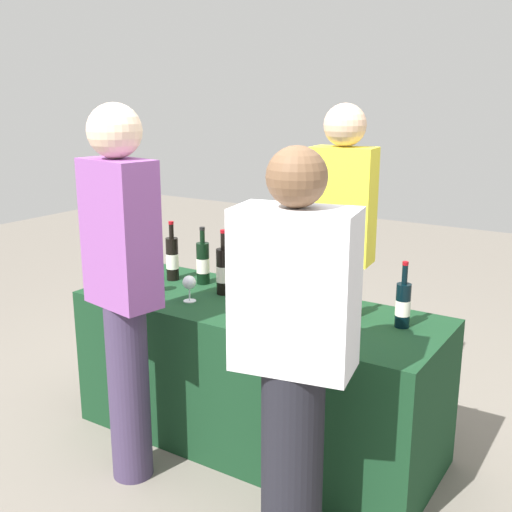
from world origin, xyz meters
TOP-DOWN VIEW (x-y plane):
  - ground_plane at (0.00, 0.00)m, footprint 12.00×12.00m
  - tasting_table at (0.00, 0.00)m, footprint 1.86×0.69m
  - wine_bottle_0 at (-0.63, 0.12)m, footprint 0.07×0.07m
  - wine_bottle_1 at (-0.44, 0.15)m, footprint 0.07×0.07m
  - wine_bottle_2 at (-0.24, 0.06)m, footprint 0.08×0.08m
  - wine_bottle_3 at (0.47, 0.09)m, footprint 0.07×0.07m
  - wine_bottle_4 at (0.71, 0.10)m, footprint 0.07×0.07m
  - wine_glass_0 at (-0.56, -0.11)m, footprint 0.07×0.07m
  - wine_glass_1 at (-0.31, -0.13)m, footprint 0.07×0.07m
  - wine_glass_2 at (0.14, -0.12)m, footprint 0.07×0.07m
  - server_pouring at (0.16, 0.62)m, footprint 0.36×0.23m
  - guest_0 at (-0.32, -0.58)m, footprint 0.37×0.25m
  - guest_1 at (0.56, -0.62)m, footprint 0.47×0.32m

SIDE VIEW (x-z plane):
  - ground_plane at x=0.00m, z-range 0.00..0.00m
  - tasting_table at x=0.00m, z-range 0.00..0.74m
  - wine_glass_1 at x=-0.31m, z-range 0.77..0.90m
  - wine_glass_2 at x=0.14m, z-range 0.77..0.90m
  - wine_glass_0 at x=-0.56m, z-range 0.77..0.91m
  - wine_bottle_4 at x=0.71m, z-range 0.69..1.00m
  - wine_bottle_3 at x=0.47m, z-range 0.70..0.99m
  - guest_1 at x=0.56m, z-range 0.05..1.64m
  - wine_bottle_1 at x=-0.44m, z-range 0.70..1.02m
  - wine_bottle_0 at x=-0.63m, z-range 0.70..1.03m
  - wine_bottle_2 at x=-0.24m, z-range 0.69..1.03m
  - server_pouring at x=0.16m, z-range 0.10..1.81m
  - guest_0 at x=-0.32m, z-range 0.11..1.82m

